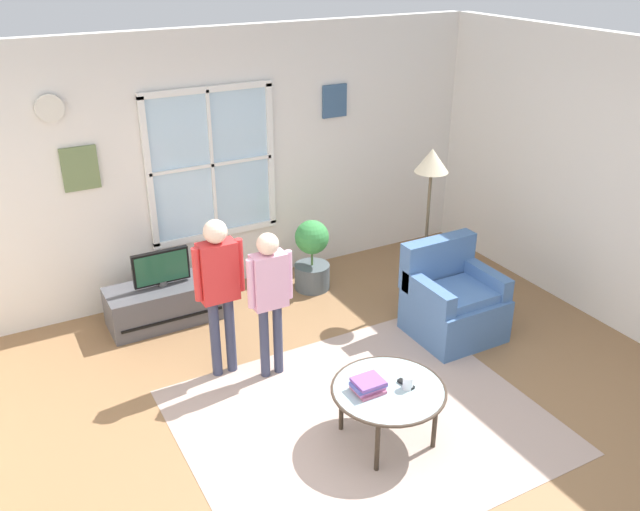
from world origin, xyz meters
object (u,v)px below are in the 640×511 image
(person_red_shirt, at_px, (219,281))
(potted_plant_by_window, at_px, (312,255))
(remote_near_books, at_px, (406,384))
(armchair, at_px, (452,302))
(person_pink_shirt, at_px, (269,289))
(tv_stand, at_px, (165,303))
(floor_lamp, at_px, (431,177))
(book_stack, at_px, (368,385))
(cup, at_px, (408,383))
(television, at_px, (161,268))
(coffee_table, at_px, (388,391))

(person_red_shirt, distance_m, potted_plant_by_window, 1.77)
(potted_plant_by_window, bearing_deg, remote_near_books, -101.81)
(person_red_shirt, height_order, potted_plant_by_window, person_red_shirt)
(armchair, relative_size, person_pink_shirt, 0.67)
(tv_stand, distance_m, potted_plant_by_window, 1.58)
(potted_plant_by_window, bearing_deg, armchair, -62.86)
(tv_stand, xyz_separation_m, remote_near_books, (1.06, -2.46, 0.26))
(potted_plant_by_window, bearing_deg, person_pink_shirt, -130.40)
(tv_stand, distance_m, floor_lamp, 2.80)
(book_stack, relative_size, floor_lamp, 0.15)
(remote_near_books, height_order, person_red_shirt, person_red_shirt)
(tv_stand, relative_size, cup, 10.77)
(cup, bearing_deg, remote_near_books, 74.33)
(television, height_order, potted_plant_by_window, potted_plant_by_window)
(armchair, xyz_separation_m, cup, (-1.23, -1.02, 0.17))
(tv_stand, height_order, cup, cup)
(television, relative_size, armchair, 0.61)
(coffee_table, distance_m, remote_near_books, 0.14)
(armchair, xyz_separation_m, coffee_table, (-1.35, -0.95, 0.10))
(cup, distance_m, potted_plant_by_window, 2.48)
(television, distance_m, remote_near_books, 2.68)
(person_red_shirt, height_order, person_pink_shirt, person_red_shirt)
(potted_plant_by_window, bearing_deg, floor_lamp, -45.13)
(remote_near_books, bearing_deg, person_pink_shirt, 114.17)
(armchair, bearing_deg, television, 147.11)
(remote_near_books, bearing_deg, television, 113.40)
(tv_stand, relative_size, potted_plant_by_window, 1.41)
(cup, relative_size, remote_near_books, 0.71)
(book_stack, xyz_separation_m, remote_near_books, (0.27, -0.08, -0.04))
(book_stack, relative_size, potted_plant_by_window, 0.31)
(cup, height_order, floor_lamp, floor_lamp)
(book_stack, height_order, person_pink_shirt, person_pink_shirt)
(coffee_table, height_order, person_red_shirt, person_red_shirt)
(tv_stand, relative_size, coffee_table, 1.28)
(television, distance_m, person_pink_shirt, 1.41)
(book_stack, bearing_deg, cup, -22.75)
(remote_near_books, height_order, floor_lamp, floor_lamp)
(remote_near_books, relative_size, person_pink_shirt, 0.11)
(person_red_shirt, xyz_separation_m, floor_lamp, (2.20, 0.17, 0.47))
(armchair, distance_m, cup, 1.60)
(book_stack, bearing_deg, tv_stand, 108.31)
(armchair, bearing_deg, floor_lamp, 79.97)
(television, height_order, floor_lamp, floor_lamp)
(tv_stand, xyz_separation_m, person_red_shirt, (0.19, -1.07, 0.69))
(cup, bearing_deg, tv_stand, 112.90)
(television, xyz_separation_m, person_red_shirt, (0.19, -1.07, 0.30))
(person_pink_shirt, bearing_deg, remote_near_books, -65.83)
(television, xyz_separation_m, floor_lamp, (2.39, -0.90, 0.78))
(television, bearing_deg, potted_plant_by_window, -2.59)
(armchair, relative_size, coffee_table, 1.04)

